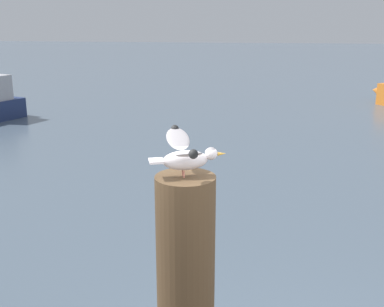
# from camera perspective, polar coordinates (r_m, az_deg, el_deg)

# --- Properties ---
(mooring_post) EXTENTS (0.31, 0.31, 1.15)m
(mooring_post) POSITION_cam_1_polar(r_m,az_deg,el_deg) (2.68, -0.75, -14.44)
(mooring_post) COLOR #4C3823
(mooring_post) RESTS_ON harbor_quay
(seagull) EXTENTS (0.38, 0.54, 0.21)m
(seagull) POSITION_cam_1_polar(r_m,az_deg,el_deg) (2.41, -0.70, -0.14)
(seagull) COLOR #C67460
(seagull) RESTS_ON mooring_post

